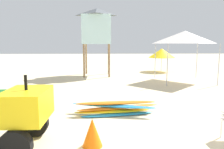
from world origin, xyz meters
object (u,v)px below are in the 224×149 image
Objects in this scene: lifeguard_tower at (97,26)px; surfboard_pile at (115,108)px; traffic_cone_far at (92,132)px; beach_umbrella_left at (162,53)px; popup_canopy at (185,37)px.

surfboard_pile is at bearing -84.04° from lifeguard_tower.
lifeguard_tower is (-0.83, 7.96, 2.99)m from surfboard_pile.
lifeguard_tower is 7.21× the size of traffic_cone_far.
traffic_cone_far is at bearing -106.24° from surfboard_pile.
beach_umbrella_left reaches higher than surfboard_pile.
beach_umbrella_left is (4.75, 1.77, -1.80)m from lifeguard_tower.
lifeguard_tower reaches higher than popup_canopy.
popup_canopy reaches higher than beach_umbrella_left.
lifeguard_tower is (-4.90, 2.38, 0.76)m from popup_canopy.
lifeguard_tower reaches higher than traffic_cone_far.
popup_canopy reaches higher than traffic_cone_far.
popup_canopy is 4.65× the size of traffic_cone_far.
traffic_cone_far is at bearing -88.48° from lifeguard_tower.
lifeguard_tower reaches higher than beach_umbrella_left.
surfboard_pile is 0.97× the size of popup_canopy.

